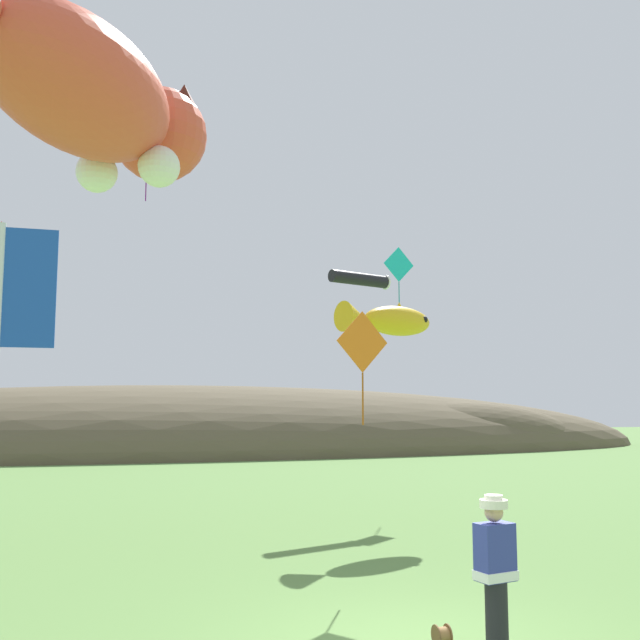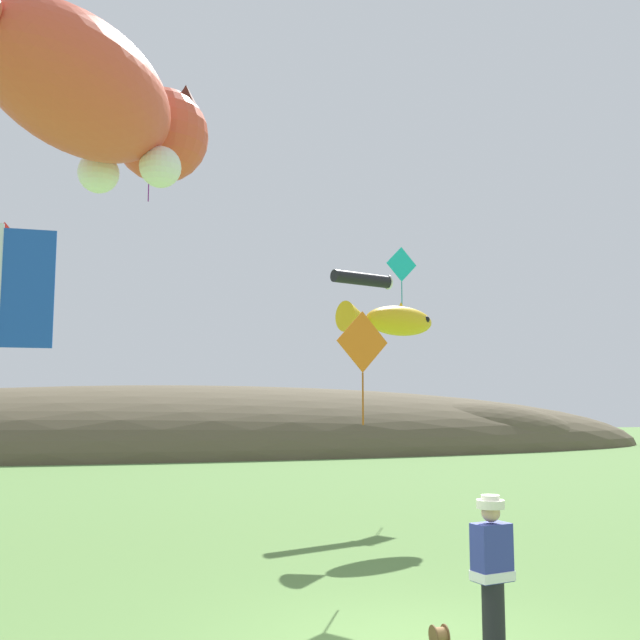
{
  "view_description": "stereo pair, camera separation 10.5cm",
  "coord_description": "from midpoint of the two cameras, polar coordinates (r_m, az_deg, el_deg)",
  "views": [
    {
      "loc": [
        -3.3,
        -7.72,
        2.77
      ],
      "look_at": [
        0.0,
        4.0,
        4.17
      ],
      "focal_mm": 40.0,
      "sensor_mm": 36.0,
      "label": 1
    },
    {
      "loc": [
        -3.2,
        -7.75,
        2.77
      ],
      "look_at": [
        0.0,
        4.0,
        4.17
      ],
      "focal_mm": 40.0,
      "sensor_mm": 36.0,
      "label": 2
    }
  ],
  "objects": [
    {
      "name": "kite_tube_streamer",
      "position": [
        20.66,
        3.6,
        3.28
      ],
      "size": [
        2.04,
        1.05,
        0.44
      ],
      "color": "black"
    },
    {
      "name": "kite_fish_windsock",
      "position": [
        17.33,
        5.8,
        0.01
      ],
      "size": [
        2.81,
        1.66,
        0.84
      ],
      "color": "gold"
    },
    {
      "name": "festival_attendant",
      "position": [
        8.24,
        14.0,
        -19.12
      ],
      "size": [
        0.46,
        0.34,
        1.77
      ],
      "color": "black",
      "rests_on": "ground"
    },
    {
      "name": "festival_banner_pole",
      "position": [
        8.92,
        -23.44,
        -3.45
      ],
      "size": [
        0.66,
        0.08,
        4.84
      ],
      "color": "silver",
      "rests_on": "ground"
    },
    {
      "name": "kite_diamond_orange",
      "position": [
        12.4,
        3.66,
        -1.85
      ],
      "size": [
        1.03,
        0.31,
        1.97
      ],
      "color": "orange"
    },
    {
      "name": "kite_diamond_teal",
      "position": [
        22.52,
        6.67,
        4.4
      ],
      "size": [
        1.09,
        0.22,
        2.0
      ],
      "color": "#19BFBF"
    },
    {
      "name": "kite_giant_cat",
      "position": [
        15.49,
        -16.88,
        16.28
      ],
      "size": [
        5.62,
        8.49,
        2.88
      ],
      "color": "#E04C33"
    },
    {
      "name": "distant_hill_ridge",
      "position": [
        41.48,
        -9.06,
        -10.33
      ],
      "size": [
        59.29,
        15.57,
        7.44
      ],
      "color": "brown",
      "rests_on": "ground"
    },
    {
      "name": "kite_diamond_violet",
      "position": [
        21.48,
        -13.33,
        13.18
      ],
      "size": [
        1.32,
        0.19,
        2.23
      ],
      "color": "purple"
    },
    {
      "name": "kite_diamond_red",
      "position": [
        20.53,
        -23.86,
        5.43
      ],
      "size": [
        1.09,
        0.66,
        2.16
      ],
      "color": "red"
    },
    {
      "name": "kite_spool",
      "position": [
        8.97,
        9.88,
        -23.63
      ],
      "size": [
        0.16,
        0.25,
        0.25
      ],
      "color": "olive",
      "rests_on": "ground"
    }
  ]
}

